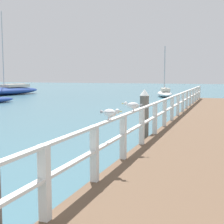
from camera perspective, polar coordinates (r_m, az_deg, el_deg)
The scene contains 7 objects.
pier_deck at distance 12.95m, azimuth 15.79°, elevation -2.47°, with size 2.62×26.75×0.37m, color brown.
pier_railing at distance 13.00m, azimuth 10.48°, elevation 1.16°, with size 0.12×25.27×0.95m.
dock_piling_far at distance 10.21m, azimuth 5.66°, elevation -0.76°, with size 0.29×0.29×1.72m.
seagull_foreground at distance 6.07m, azimuth -0.33°, elevation -0.09°, with size 0.47×0.23×0.21m.
seagull_background at distance 7.56m, azimuth 3.66°, elevation 1.21°, with size 0.47×0.22×0.21m.
boat_0 at distance 36.94m, azimuth -17.78°, elevation 3.60°, with size 4.35×8.96×8.69m.
boat_1 at distance 32.55m, azimuth 9.20°, elevation 3.28°, with size 2.67×4.73×4.95m.
Camera 1 is at (0.85, 0.60, 2.16)m, focal length 52.18 mm.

